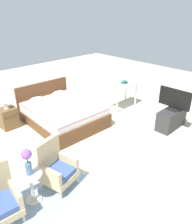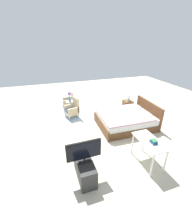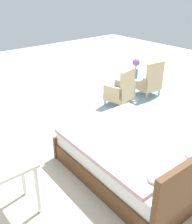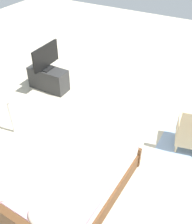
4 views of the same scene
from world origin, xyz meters
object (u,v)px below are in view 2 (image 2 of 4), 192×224
object	(u,v)px
armchair_by_window_right	(73,109)
flower_vase	(69,96)
vanity_desk	(149,144)
nightstand	(128,106)
table_lamp	(129,97)
tv_flatscreen	(84,151)
armchair_by_window_left	(69,101)
book_stack	(154,142)
bed	(126,119)
tv_stand	(85,169)
side_table	(70,106)

from	to	relation	value
armchair_by_window_right	flower_vase	distance (m)	0.72
armchair_by_window_right	vanity_desk	size ratio (longest dim) A/B	0.88
nightstand	vanity_desk	bearing A→B (deg)	-20.53
nightstand	table_lamp	distance (m)	0.50
flower_vase	table_lamp	distance (m)	2.86
vanity_desk	armchair_by_window_right	bearing A→B (deg)	-157.72
armchair_by_window_right	table_lamp	size ratio (longest dim) A/B	2.79
nightstand	tv_flatscreen	distance (m)	4.48
armchair_by_window_left	vanity_desk	size ratio (longest dim) A/B	0.88
table_lamp	book_stack	xyz separation A→B (m)	(3.42, -1.21, 0.03)
bed	tv_flatscreen	size ratio (longest dim) A/B	2.58
bed	vanity_desk	size ratio (longest dim) A/B	2.16
bed	tv_stand	distance (m)	3.05
vanity_desk	armchair_by_window_left	bearing A→B (deg)	-162.40
nightstand	tv_stand	bearing A→B (deg)	-43.75
bed	vanity_desk	bearing A→B (deg)	-13.00
tv_stand	vanity_desk	world-z (taller)	vanity_desk
bed	nightstand	bearing A→B (deg)	148.41
armchair_by_window_left	table_lamp	world-z (taller)	armchair_by_window_left
table_lamp	vanity_desk	size ratio (longest dim) A/B	0.32
nightstand	book_stack	world-z (taller)	book_stack
armchair_by_window_left	vanity_desk	xyz separation A→B (m)	(4.63, 1.47, 0.28)
armchair_by_window_left	book_stack	size ratio (longest dim) A/B	4.27
armchair_by_window_right	tv_stand	bearing A→B (deg)	-5.99
table_lamp	nightstand	bearing A→B (deg)	-90.00
side_table	flower_vase	distance (m)	0.51
nightstand	book_stack	distance (m)	3.67
armchair_by_window_left	armchair_by_window_right	size ratio (longest dim) A/B	1.00
armchair_by_window_left	table_lamp	bearing A→B (deg)	63.71
flower_vase	vanity_desk	distance (m)	4.38
flower_vase	tv_stand	distance (m)	4.08
vanity_desk	book_stack	world-z (taller)	book_stack
table_lamp	book_stack	size ratio (longest dim) A/B	1.53
flower_vase	vanity_desk	xyz separation A→B (m)	(4.11, 1.50, -0.22)
armchair_by_window_right	side_table	bearing A→B (deg)	-176.48
nightstand	tv_stand	distance (m)	4.44
nightstand	vanity_desk	distance (m)	3.54
bed	armchair_by_window_right	size ratio (longest dim) A/B	2.44
armchair_by_window_left	tv_stand	xyz separation A→B (m)	(4.54, -0.37, -0.11)
armchair_by_window_right	tv_stand	size ratio (longest dim) A/B	0.96
bed	side_table	world-z (taller)	bed
book_stack	armchair_by_window_left	bearing A→B (deg)	-162.58
side_table	tv_flatscreen	bearing A→B (deg)	-4.77
tv_stand	bed	bearing A→B (deg)	130.52
bed	tv_stand	xyz separation A→B (m)	(1.98, -2.31, -0.03)
table_lamp	side_table	bearing A→B (deg)	-106.51
book_stack	armchair_by_window_right	bearing A→B (deg)	-158.09
armchair_by_window_left	side_table	world-z (taller)	armchair_by_window_left
bed	book_stack	world-z (taller)	bed
book_stack	tv_flatscreen	bearing A→B (deg)	-96.35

